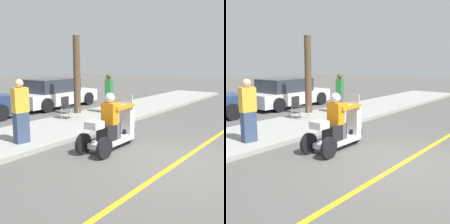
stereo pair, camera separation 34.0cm
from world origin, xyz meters
TOP-DOWN VIEW (x-y plane):
  - ground_plane at (0.00, 0.00)m, footprint 60.00×60.00m
  - lane_stripe at (0.02, 0.00)m, footprint 24.00×0.12m
  - sidewalk_strip at (0.00, 4.60)m, footprint 28.00×2.80m
  - motorcycle_trike at (0.03, 1.86)m, footprint 2.14×0.75m
  - spectator_end_of_line at (3.84, 4.70)m, footprint 0.44×0.34m
  - spectator_near_curb at (-1.22, 3.95)m, footprint 0.44×0.31m
  - folding_chair_curbside at (1.97, 5.24)m, footprint 0.51×0.51m
  - parked_car_lot_right at (4.21, 8.18)m, footprint 4.36×1.94m
  - tree_trunk at (3.14, 5.80)m, footprint 0.28×0.28m

SIDE VIEW (x-z plane):
  - ground_plane at x=0.00m, z-range 0.00..0.00m
  - lane_stripe at x=0.02m, z-range 0.00..0.01m
  - sidewalk_strip at x=0.00m, z-range 0.00..0.12m
  - motorcycle_trike at x=0.03m, z-range -0.21..1.29m
  - folding_chair_curbside at x=1.97m, z-range 0.21..1.03m
  - parked_car_lot_right at x=4.21m, z-range -0.03..1.35m
  - spectator_end_of_line at x=3.84m, z-range 0.09..1.71m
  - spectator_near_curb at x=-1.22m, z-range 0.09..1.79m
  - tree_trunk at x=3.14m, z-range 0.12..3.25m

